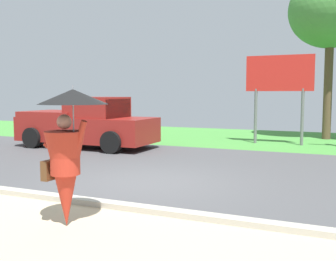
{
  "coord_description": "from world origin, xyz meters",
  "views": [
    {
      "loc": [
        4.02,
        -7.86,
        2.01
      ],
      "look_at": [
        0.13,
        1.0,
        1.1
      ],
      "focal_mm": 42.29,
      "sensor_mm": 36.0,
      "label": 1
    }
  ],
  "objects": [
    {
      "name": "ground_plane",
      "position": [
        0.0,
        2.95,
        -0.05
      ],
      "size": [
        40.0,
        22.0,
        0.2
      ],
      "color": "#4C4C4F"
    },
    {
      "name": "monk_pedestrian",
      "position": [
        0.31,
        -3.13,
        1.11
      ],
      "size": [
        1.09,
        1.02,
        2.13
      ],
      "rotation": [
        0.0,
        0.0,
        0.18
      ],
      "color": "#B22D1E",
      "rests_on": "ground_plane"
    },
    {
      "name": "pickup_truck",
      "position": [
        -4.66,
        4.41,
        0.87
      ],
      "size": [
        5.2,
        2.28,
        1.88
      ],
      "rotation": [
        0.0,
        0.0,
        0.05
      ],
      "color": "maroon",
      "rests_on": "ground_plane"
    },
    {
      "name": "roadside_billboard",
      "position": [
        1.75,
        8.21,
        2.55
      ],
      "size": [
        2.6,
        0.12,
        3.5
      ],
      "color": "slate",
      "rests_on": "ground_plane"
    },
    {
      "name": "tree_left_far",
      "position": [
        3.45,
        10.85,
        5.53
      ],
      "size": [
        3.55,
        3.55,
        7.19
      ],
      "color": "brown",
      "rests_on": "ground_plane"
    }
  ]
}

